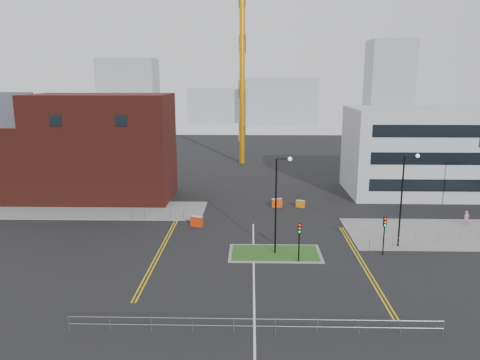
% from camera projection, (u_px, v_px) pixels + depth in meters
% --- Properties ---
extents(ground, '(200.00, 200.00, 0.00)m').
position_uv_depth(ground, '(254.00, 292.00, 35.89)').
color(ground, black).
rests_on(ground, ground).
extents(pavement_left, '(28.00, 8.00, 0.12)m').
position_uv_depth(pavement_left, '(92.00, 210.00, 57.83)').
color(pavement_left, slate).
rests_on(pavement_left, ground).
extents(pavement_right, '(24.00, 10.00, 0.12)m').
position_uv_depth(pavement_right, '(463.00, 234.00, 49.03)').
color(pavement_right, slate).
rests_on(pavement_right, ground).
extents(island_kerb, '(8.60, 4.60, 0.08)m').
position_uv_depth(island_kerb, '(275.00, 253.00, 43.65)').
color(island_kerb, slate).
rests_on(island_kerb, ground).
extents(grass_island, '(8.00, 4.00, 0.12)m').
position_uv_depth(grass_island, '(275.00, 253.00, 43.64)').
color(grass_island, '#24541C').
rests_on(grass_island, ground).
extents(brick_building, '(24.20, 10.07, 14.24)m').
position_uv_depth(brick_building, '(81.00, 148.00, 62.29)').
color(brick_building, '#4E1B13').
rests_on(brick_building, ground).
extents(office_block, '(25.00, 12.20, 12.00)m').
position_uv_depth(office_block, '(439.00, 151.00, 65.21)').
color(office_block, '#B6B9BB').
rests_on(office_block, ground).
extents(tower_crane, '(50.42, 18.27, 38.29)m').
position_uv_depth(tower_crane, '(273.00, 17.00, 81.97)').
color(tower_crane, orange).
rests_on(tower_crane, ground).
extents(streetlamp_island, '(1.46, 0.36, 9.18)m').
position_uv_depth(streetlamp_island, '(278.00, 198.00, 42.48)').
color(streetlamp_island, black).
rests_on(streetlamp_island, ground).
extents(streetlamp_right_near, '(1.46, 0.36, 9.18)m').
position_uv_depth(streetlamp_right_near, '(404.00, 193.00, 44.16)').
color(streetlamp_right_near, black).
rests_on(streetlamp_right_near, ground).
extents(traffic_light_island, '(0.28, 0.33, 3.65)m').
position_uv_depth(traffic_light_island, '(299.00, 235.00, 41.08)').
color(traffic_light_island, black).
rests_on(traffic_light_island, ground).
extents(traffic_light_right, '(0.28, 0.33, 3.65)m').
position_uv_depth(traffic_light_right, '(384.00, 228.00, 42.85)').
color(traffic_light_right, black).
rests_on(traffic_light_right, ground).
extents(railing_front, '(24.05, 0.05, 1.10)m').
position_uv_depth(railing_front, '(255.00, 323.00, 29.86)').
color(railing_front, gray).
rests_on(railing_front, ground).
extents(railing_left, '(6.05, 0.05, 1.10)m').
position_uv_depth(railing_left, '(157.00, 214.00, 53.56)').
color(railing_left, gray).
rests_on(railing_left, ground).
extents(railing_right, '(19.05, 5.05, 1.10)m').
position_uv_depth(railing_right, '(459.00, 235.00, 46.47)').
color(railing_right, gray).
rests_on(railing_right, ground).
extents(centre_line, '(0.15, 30.00, 0.01)m').
position_uv_depth(centre_line, '(254.00, 281.00, 37.84)').
color(centre_line, silver).
rests_on(centre_line, ground).
extents(yellow_left_a, '(0.12, 24.00, 0.01)m').
position_uv_depth(yellow_left_a, '(162.00, 245.00, 45.86)').
color(yellow_left_a, gold).
rests_on(yellow_left_a, ground).
extents(yellow_left_b, '(0.12, 24.00, 0.01)m').
position_uv_depth(yellow_left_b, '(165.00, 245.00, 45.86)').
color(yellow_left_b, gold).
rests_on(yellow_left_b, ground).
extents(yellow_right_a, '(0.12, 20.00, 0.01)m').
position_uv_depth(yellow_right_a, '(360.00, 263.00, 41.52)').
color(yellow_right_a, gold).
rests_on(yellow_right_a, ground).
extents(yellow_right_b, '(0.12, 20.00, 0.01)m').
position_uv_depth(yellow_right_b, '(364.00, 263.00, 41.52)').
color(yellow_right_b, gold).
rests_on(yellow_right_b, ground).
extents(skyline_a, '(18.00, 12.00, 22.00)m').
position_uv_depth(skyline_a, '(129.00, 93.00, 151.62)').
color(skyline_a, gray).
rests_on(skyline_a, ground).
extents(skyline_b, '(24.00, 12.00, 16.00)m').
position_uv_depth(skyline_b, '(281.00, 101.00, 160.85)').
color(skyline_b, gray).
rests_on(skyline_b, ground).
extents(skyline_c, '(14.00, 12.00, 28.00)m').
position_uv_depth(skyline_c, '(389.00, 84.00, 153.86)').
color(skyline_c, gray).
rests_on(skyline_c, ground).
extents(skyline_d, '(30.00, 12.00, 12.00)m').
position_uv_depth(skyline_d, '(230.00, 105.00, 171.47)').
color(skyline_d, gray).
rests_on(skyline_d, ground).
extents(pedestrian, '(0.69, 0.51, 1.74)m').
position_uv_depth(pedestrian, '(466.00, 219.00, 51.56)').
color(pedestrian, '#B9778E').
rests_on(pedestrian, ground).
extents(barrier_left, '(1.45, 0.97, 1.16)m').
position_uv_depth(barrier_left, '(197.00, 221.00, 51.52)').
color(barrier_left, red).
rests_on(barrier_left, ground).
extents(barrier_mid, '(1.40, 0.75, 1.12)m').
position_uv_depth(barrier_mid, '(277.00, 203.00, 59.12)').
color(barrier_mid, red).
rests_on(barrier_mid, ground).
extents(barrier_right, '(1.15, 0.77, 0.92)m').
position_uv_depth(barrier_right, '(300.00, 204.00, 59.07)').
color(barrier_right, orange).
rests_on(barrier_right, ground).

